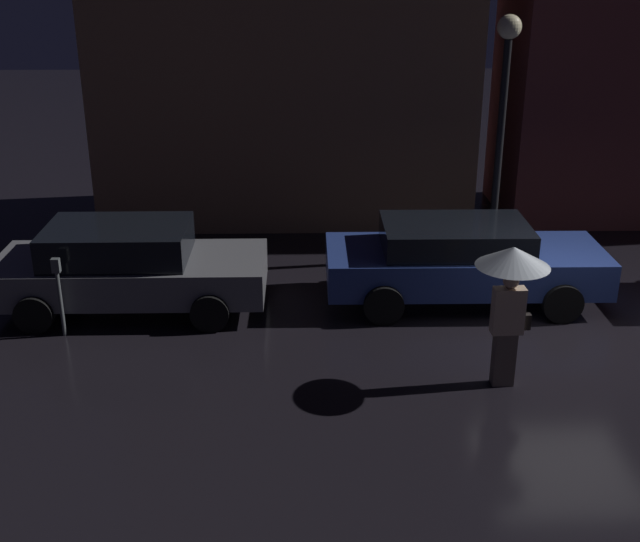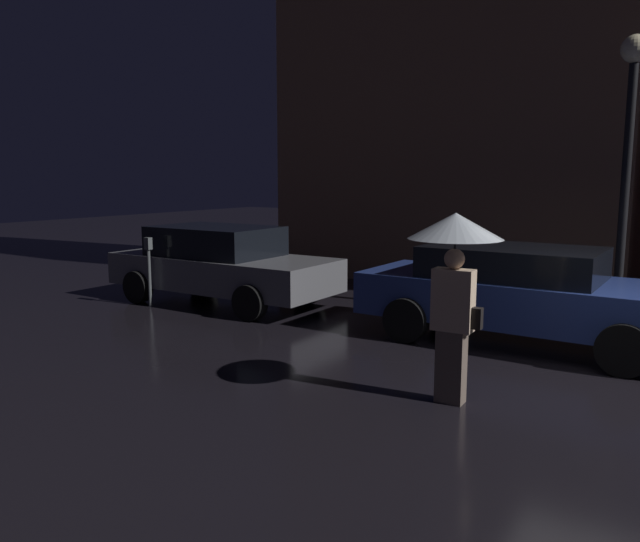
# 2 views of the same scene
# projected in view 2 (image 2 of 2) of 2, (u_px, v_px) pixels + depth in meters

# --- Properties ---
(ground_plane) EXTENTS (60.00, 60.00, 0.00)m
(ground_plane) POSITION_uv_depth(u_px,v_px,m) (619.00, 390.00, 7.05)
(ground_plane) COLOR black
(building_facade_left) EXTENTS (7.96, 3.00, 10.63)m
(building_facade_left) POSITION_uv_depth(u_px,v_px,m) (457.00, 45.00, 14.08)
(building_facade_left) COLOR #8C664C
(building_facade_left) RESTS_ON ground
(parked_car_grey) EXTENTS (4.42, 1.99, 1.45)m
(parked_car_grey) POSITION_uv_depth(u_px,v_px,m) (221.00, 263.00, 11.80)
(parked_car_grey) COLOR slate
(parked_car_grey) RESTS_ON ground
(parked_car_blue) EXTENTS (4.65, 1.97, 1.39)m
(parked_car_blue) POSITION_uv_depth(u_px,v_px,m) (521.00, 292.00, 8.95)
(parked_car_blue) COLOR navy
(parked_car_blue) RESTS_ON ground
(pedestrian_with_umbrella) EXTENTS (0.98, 0.98, 2.02)m
(pedestrian_with_umbrella) POSITION_uv_depth(u_px,v_px,m) (455.00, 256.00, 6.44)
(pedestrian_with_umbrella) COLOR #66564C
(pedestrian_with_umbrella) RESTS_ON ground
(parking_meter) EXTENTS (0.12, 0.10, 1.28)m
(parking_meter) POSITION_uv_depth(u_px,v_px,m) (149.00, 264.00, 11.41)
(parking_meter) COLOR #4C5154
(parking_meter) RESTS_ON ground
(street_lamp_near) EXTENTS (0.43, 0.43, 4.55)m
(street_lamp_near) POSITION_uv_depth(u_px,v_px,m) (630.00, 124.00, 9.77)
(street_lamp_near) COLOR black
(street_lamp_near) RESTS_ON ground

